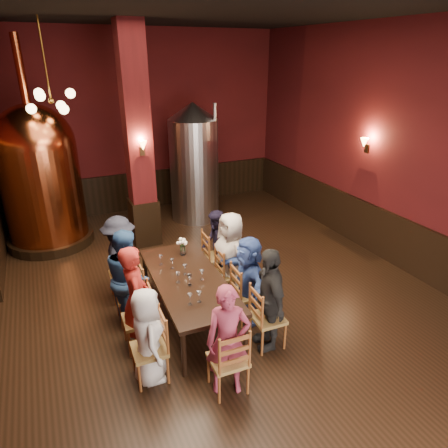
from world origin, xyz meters
name	(u,v)px	position (x,y,z in m)	size (l,w,h in m)	color
room	(204,175)	(0.00, 0.00, 2.25)	(10.00, 10.02, 4.50)	black
wainscot_right	(386,235)	(3.96, 0.00, 0.50)	(0.08, 9.90, 1.00)	black
wainscot_back	(135,191)	(0.00, 4.96, 0.50)	(7.90, 0.08, 1.00)	black
column	(138,142)	(-0.30, 2.80, 2.25)	(0.58, 0.58, 4.50)	#4A1012
pendant_cluster	(51,101)	(-1.80, 2.90, 3.10)	(0.90, 0.90, 1.70)	#A57226
sconce_wall	(368,145)	(3.90, 0.80, 2.20)	(0.20, 0.20, 0.36)	black
sconce_column	(142,147)	(-0.30, 2.50, 2.20)	(0.20, 0.20, 0.36)	black
dining_table	(188,281)	(-0.40, -0.27, 0.69)	(1.10, 2.44, 0.75)	black
chair_0	(149,349)	(-1.29, -1.24, 0.46)	(0.46, 0.46, 0.92)	brown
person_0	(148,336)	(-1.29, -1.24, 0.66)	(0.64, 0.42, 1.32)	silver
chair_1	(138,319)	(-1.26, -0.57, 0.46)	(0.46, 0.46, 0.92)	brown
person_1	(136,299)	(-1.26, -0.57, 0.80)	(0.58, 0.38, 1.59)	maroon
chair_2	(130,295)	(-1.24, 0.09, 0.46)	(0.46, 0.46, 0.92)	brown
person_2	(128,277)	(-1.24, 0.09, 0.78)	(0.76, 0.37, 1.56)	navy
chair_3	(123,274)	(-1.21, 0.76, 0.46)	(0.46, 0.46, 0.92)	brown
person_3	(121,259)	(-1.21, 0.76, 0.75)	(0.97, 0.56, 1.50)	black
chair_4	(268,318)	(0.41, -1.31, 0.46)	(0.46, 0.46, 0.92)	brown
person_4	(269,299)	(0.41, -1.31, 0.77)	(0.91, 0.38, 1.55)	black
chair_5	(247,293)	(0.43, -0.64, 0.46)	(0.46, 0.46, 0.92)	brown
person_5	(248,279)	(0.43, -0.64, 0.71)	(1.32, 0.42, 1.42)	#334F9B
chair_6	(231,273)	(0.46, 0.02, 0.46)	(0.46, 0.46, 0.92)	brown
person_6	(231,257)	(0.46, 0.02, 0.78)	(0.76, 0.49, 1.55)	beige
chair_7	(216,256)	(0.49, 0.69, 0.46)	(0.46, 0.46, 0.92)	brown
person_7	(216,246)	(0.49, 0.69, 0.67)	(0.65, 0.32, 1.34)	black
chair_8	(228,359)	(-0.46, -1.82, 0.46)	(0.46, 0.46, 0.92)	brown
person_8	(228,341)	(-0.46, -1.82, 0.73)	(0.54, 0.35, 1.47)	#93314A
copper_kettle	(40,175)	(-2.22, 3.65, 1.55)	(1.84, 1.84, 4.26)	black
steel_vessel	(194,163)	(1.24, 3.70, 1.43)	(1.35, 1.35, 2.87)	#B2B2B7
rose_vase	(183,244)	(-0.22, 0.48, 0.95)	(0.18, 0.18, 0.31)	white
wine_glass_0	(202,275)	(-0.23, -0.41, 0.83)	(0.07, 0.07, 0.17)	white
wine_glass_1	(190,280)	(-0.45, -0.46, 0.83)	(0.07, 0.07, 0.17)	white
wine_glass_2	(199,297)	(-0.48, -0.94, 0.83)	(0.07, 0.07, 0.17)	white
wine_glass_3	(185,269)	(-0.41, -0.15, 0.83)	(0.07, 0.07, 0.17)	white
wine_glass_4	(161,260)	(-0.66, 0.30, 0.83)	(0.07, 0.07, 0.17)	white
wine_glass_5	(190,281)	(-0.45, -0.49, 0.83)	(0.07, 0.07, 0.17)	white
wine_glass_6	(178,277)	(-0.58, -0.33, 0.83)	(0.07, 0.07, 0.17)	white
wine_glass_7	(172,264)	(-0.52, 0.11, 0.83)	(0.07, 0.07, 0.17)	white
wine_glass_8	(190,299)	(-0.62, -0.94, 0.83)	(0.07, 0.07, 0.17)	white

